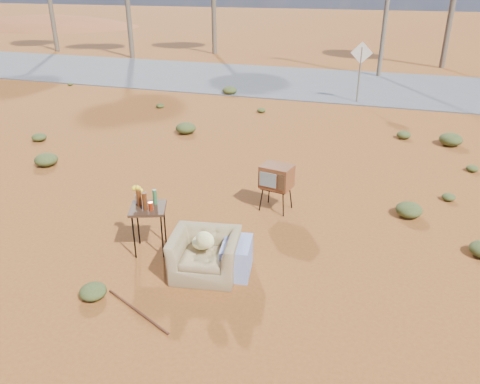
% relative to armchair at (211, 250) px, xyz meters
% --- Properties ---
extents(ground, '(140.00, 140.00, 0.00)m').
position_rel_armchair_xyz_m(ground, '(-0.37, 0.07, -0.42)').
color(ground, brown).
rests_on(ground, ground).
extents(highway, '(140.00, 7.00, 0.04)m').
position_rel_armchair_xyz_m(highway, '(-0.37, 15.07, -0.40)').
color(highway, '#565659').
rests_on(highway, ground).
extents(dirt_mound, '(26.00, 18.00, 2.00)m').
position_rel_armchair_xyz_m(dirt_mound, '(-30.37, 34.07, -0.42)').
color(dirt_mound, '#974924').
rests_on(dirt_mound, ground).
extents(armchair, '(1.30, 0.97, 0.90)m').
position_rel_armchair_xyz_m(armchair, '(0.00, 0.00, 0.00)').
color(armchair, olive).
rests_on(armchair, ground).
extents(tv_unit, '(0.66, 0.57, 0.94)m').
position_rel_armchair_xyz_m(tv_unit, '(0.42, 2.48, 0.28)').
color(tv_unit, black).
rests_on(tv_unit, ground).
extents(side_table, '(0.74, 0.74, 1.14)m').
position_rel_armchair_xyz_m(side_table, '(-1.27, 0.32, 0.42)').
color(side_table, '#331D12').
rests_on(side_table, ground).
extents(rusty_bar, '(1.25, 0.61, 0.04)m').
position_rel_armchair_xyz_m(rusty_bar, '(-0.63, -1.22, -0.40)').
color(rusty_bar, '#502715').
rests_on(rusty_bar, ground).
extents(road_sign, '(0.78, 0.06, 2.19)m').
position_rel_armchair_xyz_m(road_sign, '(1.13, 12.07, 1.08)').
color(road_sign, brown).
rests_on(road_sign, ground).
extents(scrub_patch, '(17.49, 8.07, 0.33)m').
position_rel_armchair_xyz_m(scrub_patch, '(-1.20, 4.48, -0.28)').
color(scrub_patch, '#464C21').
rests_on(scrub_patch, ground).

